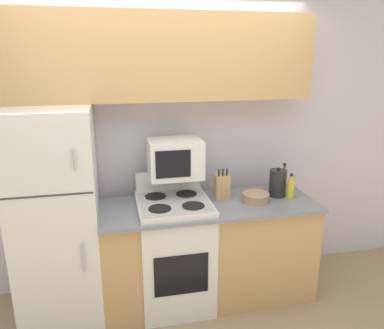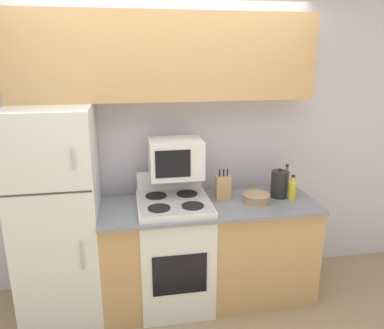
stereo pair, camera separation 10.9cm
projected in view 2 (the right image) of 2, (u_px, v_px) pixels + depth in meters
name	position (u px, v px, depth m)	size (l,w,h in m)	color
ground_plane	(178.00, 323.00, 3.00)	(12.00, 12.00, 0.00)	tan
wall_back	(165.00, 147.00, 3.34)	(8.00, 0.05, 2.55)	silver
lower_cabinets	(209.00, 251.00, 3.22)	(1.78, 0.65, 0.89)	tan
refrigerator	(59.00, 215.00, 2.94)	(0.62, 0.73, 1.71)	white
upper_cabinets	(166.00, 57.00, 2.95)	(2.40, 0.32, 0.67)	tan
stove	(174.00, 251.00, 3.15)	(0.58, 0.63, 1.09)	white
microwave	(176.00, 158.00, 3.06)	(0.43, 0.34, 0.31)	white
knife_block	(223.00, 187.00, 3.16)	(0.12, 0.09, 0.27)	tan
bowl	(256.00, 198.00, 3.11)	(0.23, 0.23, 0.07)	tan
bottle_cooking_spray	(292.00, 190.00, 3.14)	(0.06, 0.06, 0.22)	gold
bottle_vinegar	(286.00, 180.00, 3.38)	(0.06, 0.06, 0.24)	olive
bottle_soy_sauce	(274.00, 184.00, 3.34)	(0.05, 0.05, 0.18)	black
kettle	(279.00, 184.00, 3.20)	(0.14, 0.14, 0.26)	black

